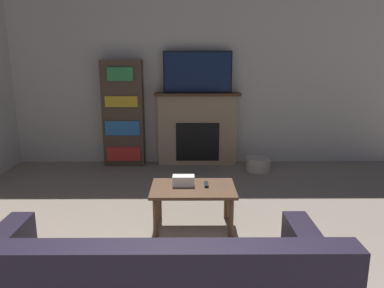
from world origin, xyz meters
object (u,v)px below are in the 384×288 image
object	(u,v)px
coffee_table	(193,193)
bookshelf	(123,114)
fireplace	(197,129)
tv	(198,72)
storage_basket	(258,164)

from	to	relation	value
coffee_table	bookshelf	size ratio (longest dim) A/B	0.51
fireplace	bookshelf	world-z (taller)	bookshelf
tv	coffee_table	size ratio (longest dim) A/B	1.26
coffee_table	bookshelf	distance (m)	2.57
tv	coffee_table	distance (m)	2.55
tv	bookshelf	size ratio (longest dim) A/B	0.64
fireplace	coffee_table	bearing A→B (deg)	-92.25
fireplace	storage_basket	distance (m)	1.11
tv	fireplace	bearing A→B (deg)	90.00
coffee_table	storage_basket	bearing A→B (deg)	62.34
coffee_table	bookshelf	xyz separation A→B (m)	(-1.08, 2.30, 0.45)
bookshelf	coffee_table	bearing A→B (deg)	-64.91
fireplace	bookshelf	distance (m)	1.19
storage_basket	coffee_table	bearing A→B (deg)	-117.66
tv	storage_basket	world-z (taller)	tv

